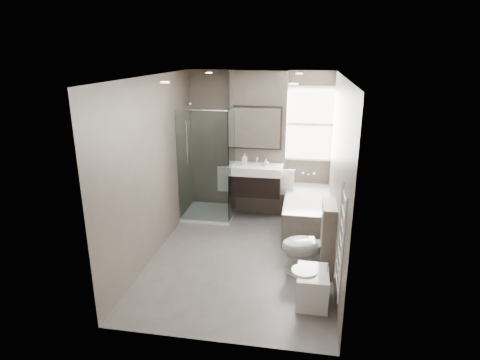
% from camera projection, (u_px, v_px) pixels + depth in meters
% --- Properties ---
extents(room, '(2.70, 3.90, 2.70)m').
position_uv_depth(room, '(243.00, 172.00, 5.60)').
color(room, '#5A5653').
rests_on(room, ground).
extents(vanity_pier, '(1.00, 0.25, 2.60)m').
position_uv_depth(vanity_pier, '(258.00, 144.00, 7.27)').
color(vanity_pier, '#574D44').
rests_on(vanity_pier, ground).
extents(vanity, '(0.95, 0.47, 0.66)m').
position_uv_depth(vanity, '(256.00, 179.00, 7.11)').
color(vanity, black).
rests_on(vanity, vanity_pier).
extents(mirror_cabinet, '(0.86, 0.08, 0.76)m').
position_uv_depth(mirror_cabinet, '(258.00, 128.00, 7.01)').
color(mirror_cabinet, black).
rests_on(mirror_cabinet, vanity_pier).
extents(towel_left, '(0.24, 0.06, 0.44)m').
position_uv_depth(towel_left, '(224.00, 179.00, 7.19)').
color(towel_left, silver).
rests_on(towel_left, vanity_pier).
extents(towel_right, '(0.24, 0.06, 0.44)m').
position_uv_depth(towel_right, '(287.00, 182.00, 7.01)').
color(towel_right, silver).
rests_on(towel_right, vanity_pier).
extents(shower_enclosure, '(0.90, 0.90, 2.00)m').
position_uv_depth(shower_enclosure, '(214.00, 192.00, 7.24)').
color(shower_enclosure, white).
rests_on(shower_enclosure, ground).
extents(bathtub, '(0.75, 1.60, 0.57)m').
position_uv_depth(bathtub, '(307.00, 212.00, 6.79)').
color(bathtub, '#574D44').
rests_on(bathtub, ground).
extents(window, '(0.98, 0.06, 1.33)m').
position_uv_depth(window, '(310.00, 124.00, 7.10)').
color(window, white).
rests_on(window, room).
extents(toilet, '(0.84, 0.62, 0.77)m').
position_uv_depth(toilet, '(309.00, 245.00, 5.47)').
color(toilet, white).
rests_on(toilet, ground).
extents(cistern_box, '(0.19, 0.55, 1.00)m').
position_uv_depth(cistern_box, '(328.00, 238.00, 5.42)').
color(cistern_box, '#574D44').
rests_on(cistern_box, ground).
extents(bidet, '(0.44, 0.51, 0.53)m').
position_uv_depth(bidet, '(312.00, 286.00, 4.82)').
color(bidet, white).
rests_on(bidet, ground).
extents(towel_radiator, '(0.03, 0.49, 1.10)m').
position_uv_depth(towel_radiator, '(341.00, 242.00, 3.96)').
color(towel_radiator, silver).
rests_on(towel_radiator, room).
extents(soap_bottle_a, '(0.08, 0.09, 0.19)m').
position_uv_depth(soap_bottle_a, '(245.00, 159.00, 7.07)').
color(soap_bottle_a, white).
rests_on(soap_bottle_a, vanity).
extents(soap_bottle_b, '(0.09, 0.09, 0.12)m').
position_uv_depth(soap_bottle_b, '(266.00, 162.00, 7.01)').
color(soap_bottle_b, white).
rests_on(soap_bottle_b, vanity).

